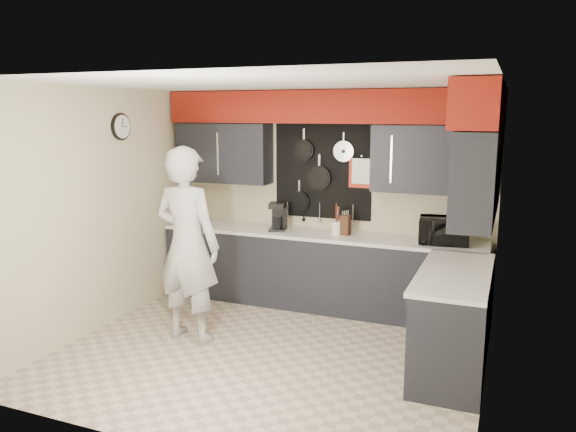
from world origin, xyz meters
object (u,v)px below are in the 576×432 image
at_px(utensil_crock, 337,228).
at_px(person, 187,245).
at_px(microwave, 444,231).
at_px(knife_block, 345,225).
at_px(coffee_maker, 278,216).

relative_size(utensil_crock, person, 0.08).
height_order(utensil_crock, person, person).
bearing_deg(microwave, knife_block, 171.75).
xyz_separation_m(coffee_maker, person, (-0.41, -1.40, -0.09)).
height_order(knife_block, utensil_crock, knife_block).
bearing_deg(coffee_maker, person, -122.33).
bearing_deg(person, knife_block, -126.36).
bearing_deg(coffee_maker, microwave, -15.44).
xyz_separation_m(microwave, knife_block, (-1.12, 0.03, -0.03)).
xyz_separation_m(utensil_crock, coffee_maker, (-0.74, -0.03, 0.10)).
bearing_deg(utensil_crock, knife_block, 7.80).
distance_m(utensil_crock, person, 1.83).
distance_m(microwave, utensil_crock, 1.22).
bearing_deg(microwave, person, -156.04).
bearing_deg(microwave, utensil_crock, 172.52).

